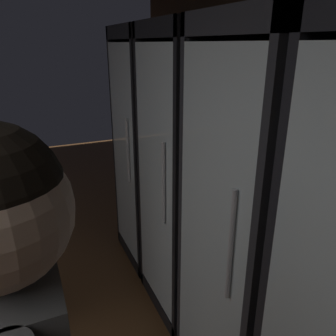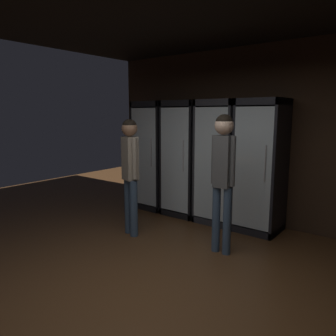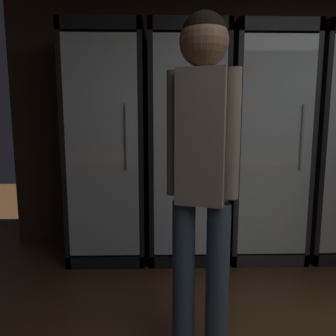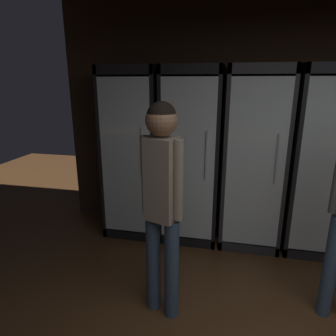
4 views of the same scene
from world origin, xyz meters
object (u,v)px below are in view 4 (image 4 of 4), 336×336
cooler_left (192,156)px  shopper_far (162,192)px  cooler_center (253,160)px  cooler_far_left (136,155)px  cooler_right (320,164)px

cooler_left → shopper_far: 1.35m
cooler_center → shopper_far: bearing=-118.0°
cooler_left → cooler_center: size_ratio=1.00×
cooler_far_left → cooler_center: 1.37m
cooler_far_left → cooler_right: (2.05, 0.00, 0.01)m
cooler_far_left → cooler_center: same height
shopper_far → cooler_far_left: bearing=115.7°
cooler_far_left → shopper_far: 1.50m
cooler_center → cooler_right: size_ratio=1.00×
cooler_right → cooler_center: bearing=-179.9°
cooler_far_left → cooler_right: bearing=0.0°
shopper_far → cooler_center: bearing=62.0°
cooler_far_left → cooler_right: same height
cooler_far_left → cooler_center: bearing=0.0°
cooler_center → cooler_far_left: bearing=-180.0°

